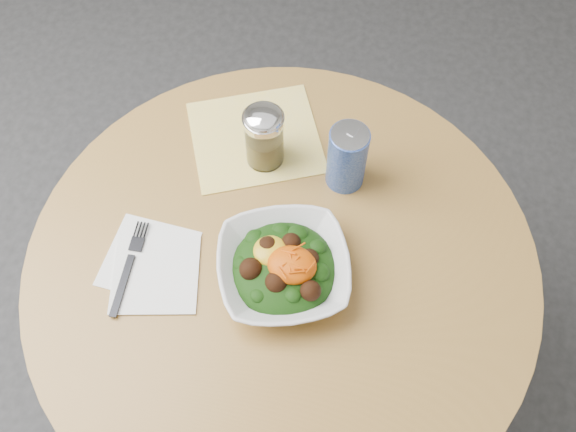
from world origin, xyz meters
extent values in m
plane|color=#29292B|center=(0.00, 0.00, 0.00)|extent=(6.00, 6.00, 0.00)
cylinder|color=black|center=(0.00, 0.00, 0.01)|extent=(0.52, 0.52, 0.03)
cylinder|color=black|center=(0.00, 0.00, 0.35)|extent=(0.10, 0.10, 0.71)
cylinder|color=#B68742|center=(0.00, 0.00, 0.73)|extent=(0.90, 0.90, 0.04)
cube|color=yellow|center=(-0.10, 0.25, 0.75)|extent=(0.31, 0.30, 0.00)
cube|color=white|center=(-0.23, -0.04, 0.75)|extent=(0.16, 0.16, 0.00)
cube|color=white|center=(-0.21, -0.07, 0.75)|extent=(0.17, 0.17, 0.00)
imported|color=silver|center=(0.01, -0.03, 0.78)|extent=(0.28, 0.28, 0.05)
ellipsoid|color=black|center=(0.01, -0.03, 0.78)|extent=(0.18, 0.18, 0.06)
ellipsoid|color=gold|center=(-0.02, -0.01, 0.80)|extent=(0.06, 0.06, 0.02)
ellipsoid|color=#DD4E04|center=(0.03, -0.03, 0.81)|extent=(0.08, 0.07, 0.04)
cube|color=black|center=(-0.25, -0.10, 0.76)|extent=(0.02, 0.12, 0.00)
cube|color=black|center=(-0.26, -0.01, 0.76)|extent=(0.03, 0.06, 0.00)
cylinder|color=silver|center=(-0.07, 0.21, 0.81)|extent=(0.07, 0.07, 0.11)
cylinder|color=#9B8948|center=(-0.07, 0.21, 0.78)|extent=(0.06, 0.06, 0.06)
cylinder|color=white|center=(-0.07, 0.21, 0.87)|extent=(0.08, 0.08, 0.01)
ellipsoid|color=white|center=(-0.07, 0.21, 0.87)|extent=(0.07, 0.07, 0.03)
cylinder|color=#0D2E96|center=(0.08, 0.19, 0.82)|extent=(0.07, 0.07, 0.13)
cylinder|color=silver|center=(0.08, 0.19, 0.88)|extent=(0.07, 0.07, 0.00)
cube|color=silver|center=(0.08, 0.20, 0.89)|extent=(0.02, 0.03, 0.00)
camera|label=1|loc=(0.11, -0.48, 1.76)|focal=40.00mm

